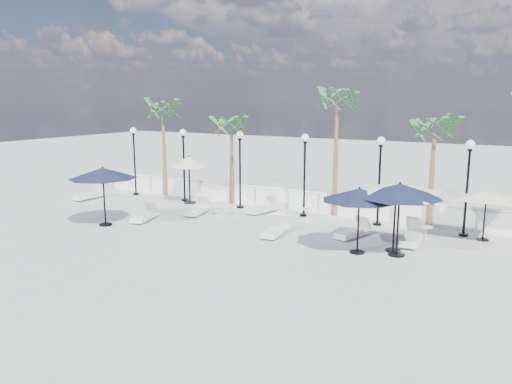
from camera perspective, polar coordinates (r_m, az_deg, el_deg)
The scene contains 28 objects.
ground at distance 18.02m, azimuth -3.15°, elevation -6.88°, with size 100.00×100.00×0.00m, color #B0B0AB.
balustrade at distance 24.33m, azimuth 6.47°, elevation -1.17°, with size 26.00×0.30×1.01m.
lamppost_0 at distance 28.99m, azimuth -13.76°, elevation 4.54°, with size 0.36×0.36×3.84m.
lamppost_1 at distance 26.71m, azimuth -8.27°, elevation 4.24°, with size 0.36×0.36×3.84m.
lamppost_2 at distance 24.72m, azimuth -1.85°, elevation 3.83°, with size 0.36×0.36×3.84m.
lamppost_3 at distance 23.09m, azimuth 5.58°, elevation 3.31°, with size 0.36×0.36×3.84m.
lamppost_4 at distance 21.91m, azimuth 13.97°, elevation 2.65°, with size 0.36×0.36×3.84m.
lamppost_5 at distance 21.24m, azimuth 23.07°, elevation 1.86°, with size 0.36×0.36×3.84m.
palm_0 at distance 28.45m, azimuth -10.60°, elevation 8.68°, with size 2.60×2.60×5.50m.
palm_1 at distance 25.81m, azimuth -2.83°, elevation 6.93°, with size 2.60×2.60×4.70m.
palm_2 at distance 23.19m, azimuth 9.27°, elevation 9.75°, with size 2.60×2.60×6.10m.
palm_3 at distance 22.09m, azimuth 19.73°, elevation 6.21°, with size 2.60×2.60×4.90m.
lounger_0 at distance 28.70m, azimuth -18.55°, elevation -0.33°, with size 0.61×1.87×0.70m.
lounger_1 at distance 23.88m, azimuth -6.65°, elevation -1.96°, with size 1.03×1.99×0.71m.
lounger_2 at distance 23.02m, azimuth -12.60°, elevation -2.64°, with size 1.10×1.94×0.69m.
lounger_3 at distance 23.98m, azimuth 0.84°, elevation -1.85°, with size 0.95×1.95×0.70m.
lounger_4 at distance 20.13m, azimuth 10.98°, elevation -4.50°, with size 1.07×1.91×0.68m.
lounger_5 at distance 20.04m, azimuth 2.23°, elevation -4.38°, with size 0.81×1.89×0.69m.
lounger_6 at distance 19.82m, azimuth 17.33°, elevation -4.92°, with size 0.86×2.16×0.79m.
side_table_0 at distance 23.53m, azimuth -4.29°, elevation -2.04°, with size 0.45×0.45×0.44m.
side_table_1 at distance 22.89m, azimuth 5.89°, elevation -2.37°, with size 0.49×0.49×0.48m.
side_table_2 at distance 20.62m, azimuth 18.82°, elevation -4.29°, with size 0.53×0.53×0.51m.
parasol_navy_left at distance 22.23m, azimuth -17.11°, elevation 2.05°, with size 2.93×2.93×2.59m.
parasol_navy_mid at distance 17.76m, azimuth 11.73°, elevation -0.33°, with size 2.68×2.68×2.40m.
parasol_navy_right at distance 17.77m, azimuth 16.10°, elevation 0.12°, with size 2.92×2.92×2.62m.
parasol_cream_sq_a at distance 18.19m, azimuth 15.75°, elevation 0.90°, with size 5.43×5.43×2.67m.
parasol_cream_sq_b at distance 20.96m, azimuth 24.87°, elevation 0.07°, with size 4.18×4.18×2.09m.
parasol_cream_small at distance 26.17m, azimuth -7.67°, elevation 3.38°, with size 2.05×2.05×2.52m.
Camera 1 is at (9.37, -14.40, 5.42)m, focal length 35.00 mm.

